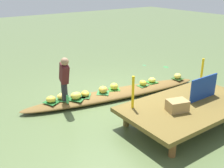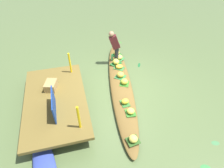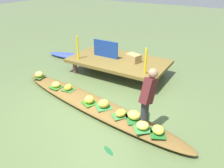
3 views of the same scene
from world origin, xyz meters
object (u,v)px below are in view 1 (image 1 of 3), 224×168
Objects in this scene: banana_bunch_1 at (143,83)px; banana_bunch_6 at (76,96)px; market_banner at (204,88)px; banana_bunch_8 at (178,76)px; water_bottle at (68,99)px; banana_bunch_5 at (114,86)px; produce_crate at (177,106)px; vendor_boat at (116,94)px; vendor_person at (64,77)px; banana_bunch_2 at (152,80)px; banana_bunch_3 at (103,90)px; banana_bunch_0 at (51,99)px; banana_bunch_7 at (85,94)px; banana_bunch_4 at (62,96)px.

banana_bunch_6 reaches higher than banana_bunch_1.
market_banner is (-0.08, 2.06, 0.50)m from banana_bunch_1.
water_bottle is (3.75, -0.39, 0.02)m from banana_bunch_8.
market_banner is at bearing 112.97° from banana_bunch_5.
banana_bunch_1 is at bearing -113.10° from produce_crate.
vendor_boat is 1.73m from vendor_person.
water_bottle reaches higher than banana_bunch_6.
banana_bunch_1 is at bearing 6.19° from banana_bunch_2.
banana_bunch_6 is at bearing -7.98° from banana_bunch_8.
banana_bunch_1 is 1.08× the size of water_bottle.
banana_bunch_2 is 1.72m from banana_bunch_3.
banana_bunch_0 is 1.09× the size of banana_bunch_5.
produce_crate reaches higher than banana_bunch_7.
banana_bunch_8 is at bearing 171.83° from banana_bunch_1.
banana_bunch_7 is at bearing -10.26° from banana_bunch_1.
produce_crate is (-1.52, 2.65, 0.34)m from banana_bunch_4.
banana_bunch_6 reaches higher than vendor_boat.
banana_bunch_0 is 1.48m from banana_bunch_3.
banana_bunch_5 is at bearing -178.11° from water_bottle.
banana_bunch_3 is (1.30, -0.23, 0.01)m from banana_bunch_1.
vendor_boat is 0.23m from banana_bunch_5.
banana_bunch_4 is at bearing -60.12° from produce_crate.
banana_bunch_4 is at bearing -13.96° from banana_bunch_3.
vendor_boat is at bearing 168.31° from banana_bunch_7.
banana_bunch_7 is at bearing -51.69° from market_banner.
banana_bunch_7 is 2.66m from produce_crate.
produce_crate reaches higher than banana_bunch_4.
banana_bunch_1 is at bearing 175.19° from water_bottle.
banana_bunch_4 is 0.28× the size of market_banner.
vendor_boat is 23.29× the size of banana_bunch_1.
banana_bunch_0 is 0.99× the size of banana_bunch_3.
banana_bunch_1 is at bearing -179.32° from vendor_boat.
banana_bunch_3 is (-1.46, 0.26, 0.01)m from banana_bunch_0.
banana_bunch_0 reaches higher than banana_bunch_4.
vendor_boat is at bearing 173.62° from vendor_person.
banana_bunch_7 is (0.93, -0.08, -0.03)m from banana_bunch_5.
banana_bunch_1 is 2.15m from banana_bunch_6.
banana_bunch_5 is (1.31, -0.21, 0.02)m from banana_bunch_2.
banana_bunch_5 is at bearing -176.47° from banana_bunch_3.
banana_bunch_7 is 0.86m from vendor_person.
banana_bunch_7 is 0.22× the size of vendor_person.
vendor_person reaches higher than water_bottle.
banana_bunch_4 is at bearing -10.57° from banana_bunch_8.
banana_bunch_5 is at bearing -11.31° from banana_bunch_8.
water_bottle is (2.84, -0.16, 0.03)m from banana_bunch_2.
banana_bunch_3 is at bearing 175.54° from banana_bunch_6.
banana_bunch_2 reaches higher than vendor_boat.
banana_bunch_0 is 0.87× the size of banana_bunch_6.
banana_bunch_2 is at bearing 173.85° from banana_bunch_3.
banana_bunch_6 is at bearing -4.46° from banana_bunch_3.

